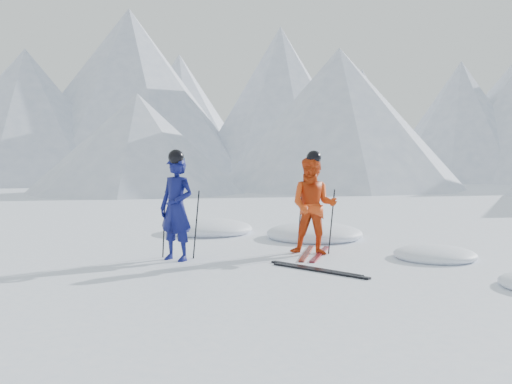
# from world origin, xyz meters

# --- Properties ---
(ground) EXTENTS (160.00, 160.00, 0.00)m
(ground) POSITION_xyz_m (0.00, 0.00, 0.00)
(ground) COLOR white
(ground) RESTS_ON ground
(mountain_range) EXTENTS (106.15, 62.94, 15.53)m
(mountain_range) POSITION_xyz_m (5.71, 35.31, 6.72)
(mountain_range) COLOR #B2BCD1
(mountain_range) RESTS_ON ground
(skier_blue) EXTENTS (0.72, 0.56, 1.74)m
(skier_blue) POSITION_xyz_m (-2.93, -0.69, 0.87)
(skier_blue) COLOR #0D1253
(skier_blue) RESTS_ON ground
(skier_red) EXTENTS (0.88, 0.70, 1.74)m
(skier_red) POSITION_xyz_m (-0.85, 0.54, 0.87)
(skier_red) COLOR #D44011
(skier_red) RESTS_ON ground
(pole_blue_left) EXTENTS (0.12, 0.08, 1.16)m
(pole_blue_left) POSITION_xyz_m (-3.23, -0.54, 0.58)
(pole_blue_left) COLOR black
(pole_blue_left) RESTS_ON ground
(pole_blue_right) EXTENTS (0.12, 0.07, 1.16)m
(pole_blue_right) POSITION_xyz_m (-2.68, -0.44, 0.58)
(pole_blue_right) COLOR black
(pole_blue_right) RESTS_ON ground
(pole_red_left) EXTENTS (0.12, 0.09, 1.16)m
(pole_red_left) POSITION_xyz_m (-1.15, 0.79, 0.58)
(pole_red_left) COLOR black
(pole_red_left) RESTS_ON ground
(pole_red_right) EXTENTS (0.12, 0.08, 1.16)m
(pole_red_right) POSITION_xyz_m (-0.55, 0.69, 0.58)
(pole_red_right) COLOR black
(pole_red_right) RESTS_ON ground
(ski_worn_left) EXTENTS (0.24, 1.70, 0.03)m
(ski_worn_left) POSITION_xyz_m (-0.97, 0.54, 0.01)
(ski_worn_left) COLOR black
(ski_worn_left) RESTS_ON ground
(ski_worn_right) EXTENTS (0.12, 1.70, 0.03)m
(ski_worn_right) POSITION_xyz_m (-0.73, 0.54, 0.01)
(ski_worn_right) COLOR black
(ski_worn_right) RESTS_ON ground
(ski_loose_a) EXTENTS (1.56, 0.85, 0.03)m
(ski_loose_a) POSITION_xyz_m (-0.57, -0.82, 0.01)
(ski_loose_a) COLOR black
(ski_loose_a) RESTS_ON ground
(ski_loose_b) EXTENTS (1.58, 0.80, 0.03)m
(ski_loose_b) POSITION_xyz_m (-0.47, -0.97, 0.01)
(ski_loose_b) COLOR black
(ski_loose_b) RESTS_ON ground
(snow_lumps) EXTENTS (7.95, 5.63, 0.46)m
(snow_lumps) POSITION_xyz_m (-1.57, 2.13, 0.00)
(snow_lumps) COLOR white
(snow_lumps) RESTS_ON ground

